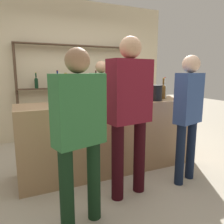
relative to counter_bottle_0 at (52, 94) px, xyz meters
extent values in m
plane|color=#B2A893|center=(0.77, -0.21, -1.09)|extent=(16.00, 16.00, 0.00)
cube|color=#997551|center=(0.77, -0.21, -0.61)|extent=(2.50, 0.63, 0.97)
cube|color=beige|center=(0.77, 1.71, 0.31)|extent=(4.10, 0.12, 2.80)
cylinder|color=#4C3828|center=(-0.40, 1.53, -0.14)|extent=(0.05, 0.05, 1.90)
cylinder|color=#4C3828|center=(1.94, 1.53, -0.14)|extent=(0.05, 0.05, 1.90)
cube|color=#4C3828|center=(0.77, 1.53, 0.80)|extent=(2.39, 0.18, 0.02)
cube|color=#4C3828|center=(0.77, 1.53, -0.04)|extent=(2.39, 0.18, 0.02)
cylinder|color=black|center=(-0.04, 1.53, 0.06)|extent=(0.07, 0.07, 0.18)
cone|color=black|center=(-0.04, 1.53, 0.16)|extent=(0.07, 0.07, 0.03)
cylinder|color=black|center=(-0.04, 1.53, 0.22)|extent=(0.03, 0.03, 0.08)
cylinder|color=gold|center=(-0.04, 1.53, 0.27)|extent=(0.03, 0.03, 0.01)
cylinder|color=#0F1956|center=(0.36, 1.53, 0.07)|extent=(0.08, 0.08, 0.21)
cone|color=#0F1956|center=(0.36, 1.53, 0.19)|extent=(0.08, 0.08, 0.03)
cylinder|color=#0F1956|center=(0.36, 1.53, 0.26)|extent=(0.03, 0.03, 0.09)
cylinder|color=maroon|center=(0.36, 1.53, 0.31)|extent=(0.03, 0.03, 0.01)
cylinder|color=silver|center=(0.77, 1.53, 0.08)|extent=(0.07, 0.07, 0.23)
cone|color=silver|center=(0.77, 1.53, 0.22)|extent=(0.07, 0.07, 0.03)
cylinder|color=silver|center=(0.77, 1.53, 0.28)|extent=(0.03, 0.03, 0.10)
cylinder|color=maroon|center=(0.77, 1.53, 0.33)|extent=(0.03, 0.03, 0.01)
cylinder|color=black|center=(1.17, 1.53, 0.08)|extent=(0.07, 0.07, 0.23)
cone|color=black|center=(1.17, 1.53, 0.21)|extent=(0.07, 0.07, 0.03)
cylinder|color=black|center=(1.17, 1.53, 0.26)|extent=(0.03, 0.03, 0.07)
cylinder|color=maroon|center=(1.17, 1.53, 0.31)|extent=(0.03, 0.03, 0.01)
cylinder|color=black|center=(1.58, 1.53, 0.08)|extent=(0.07, 0.07, 0.24)
cone|color=black|center=(1.58, 1.53, 0.22)|extent=(0.07, 0.07, 0.03)
cylinder|color=black|center=(1.58, 1.53, 0.28)|extent=(0.03, 0.03, 0.10)
cylinder|color=maroon|center=(1.58, 1.53, 0.33)|extent=(0.03, 0.03, 0.01)
cylinder|color=black|center=(0.00, 0.00, -0.03)|extent=(0.09, 0.09, 0.19)
cone|color=black|center=(0.00, 0.00, 0.09)|extent=(0.09, 0.09, 0.04)
cylinder|color=black|center=(0.00, 0.00, 0.14)|extent=(0.03, 0.03, 0.08)
cylinder|color=#232328|center=(0.00, 0.00, 0.19)|extent=(0.03, 0.03, 0.01)
cylinder|color=silver|center=(0.16, -0.13, 0.00)|extent=(0.09, 0.09, 0.24)
cone|color=silver|center=(0.16, -0.13, 0.14)|extent=(0.09, 0.09, 0.04)
cylinder|color=silver|center=(0.16, -0.13, 0.21)|extent=(0.03, 0.03, 0.10)
cylinder|color=gold|center=(0.16, -0.13, 0.26)|extent=(0.04, 0.04, 0.01)
cylinder|color=black|center=(0.90, -0.13, -0.01)|extent=(0.07, 0.07, 0.22)
cone|color=black|center=(0.90, -0.13, 0.11)|extent=(0.07, 0.07, 0.03)
cylinder|color=black|center=(0.90, -0.13, 0.17)|extent=(0.03, 0.03, 0.09)
cylinder|color=maroon|center=(0.90, -0.13, 0.23)|extent=(0.03, 0.03, 0.01)
cylinder|color=brown|center=(1.60, -0.23, -0.03)|extent=(0.07, 0.07, 0.19)
cone|color=brown|center=(1.60, -0.23, 0.08)|extent=(0.07, 0.07, 0.03)
cylinder|color=brown|center=(1.60, -0.23, 0.14)|extent=(0.03, 0.03, 0.08)
cylinder|color=gold|center=(1.60, -0.23, 0.18)|extent=(0.03, 0.03, 0.01)
cylinder|color=#0F1956|center=(0.50, -0.07, -0.03)|extent=(0.09, 0.09, 0.19)
cone|color=#0F1956|center=(0.50, -0.07, 0.09)|extent=(0.09, 0.09, 0.04)
cylinder|color=#0F1956|center=(0.50, -0.07, 0.15)|extent=(0.03, 0.03, 0.08)
cylinder|color=#232328|center=(0.50, -0.07, 0.20)|extent=(0.03, 0.03, 0.01)
cylinder|color=silver|center=(1.69, -0.14, -0.03)|extent=(0.07, 0.07, 0.18)
cone|color=silver|center=(1.69, -0.14, 0.08)|extent=(0.07, 0.07, 0.03)
cylinder|color=silver|center=(1.69, -0.14, 0.14)|extent=(0.03, 0.03, 0.09)
cylinder|color=maroon|center=(1.69, -0.14, 0.19)|extent=(0.03, 0.03, 0.01)
cylinder|color=silver|center=(0.62, -0.41, -0.12)|extent=(0.06, 0.06, 0.00)
cylinder|color=silver|center=(0.62, -0.41, -0.08)|extent=(0.01, 0.01, 0.07)
cone|color=silver|center=(0.62, -0.41, -0.02)|extent=(0.07, 0.07, 0.06)
cylinder|color=black|center=(1.37, -0.36, -0.02)|extent=(0.19, 0.19, 0.21)
cylinder|color=black|center=(1.37, -0.36, 0.09)|extent=(0.20, 0.20, 0.01)
cylinder|color=silver|center=(0.57, -0.21, -0.05)|extent=(0.12, 0.12, 0.14)
sphere|color=tan|center=(0.53, -0.21, -0.09)|extent=(0.02, 0.02, 0.02)
sphere|color=tan|center=(0.59, -0.19, -0.06)|extent=(0.02, 0.02, 0.02)
sphere|color=tan|center=(0.53, -0.17, -0.09)|extent=(0.02, 0.02, 0.02)
sphere|color=tan|center=(0.56, -0.17, -0.09)|extent=(0.02, 0.02, 0.02)
cylinder|color=#121C33|center=(1.57, -0.90, -0.71)|extent=(0.11, 0.11, 0.76)
cylinder|color=#121C33|center=(1.33, -0.97, -0.71)|extent=(0.11, 0.11, 0.76)
cube|color=navy|center=(1.45, -0.94, -0.03)|extent=(0.42, 0.27, 0.60)
sphere|color=#DBB293|center=(1.45, -0.94, 0.37)|extent=(0.20, 0.20, 0.20)
cylinder|color=black|center=(0.82, 0.58, -0.71)|extent=(0.11, 0.11, 0.75)
cylinder|color=black|center=(1.06, 0.64, -0.71)|extent=(0.11, 0.11, 0.75)
cube|color=#2D6B38|center=(0.94, 0.61, -0.04)|extent=(0.42, 0.25, 0.60)
sphere|color=tan|center=(0.94, 0.61, 0.36)|extent=(0.20, 0.20, 0.20)
cylinder|color=black|center=(0.16, -1.14, -0.71)|extent=(0.12, 0.12, 0.75)
cylinder|color=black|center=(-0.11, -1.22, -0.71)|extent=(0.12, 0.12, 0.75)
cube|color=#2D6B38|center=(0.03, -1.18, -0.03)|extent=(0.47, 0.30, 0.60)
sphere|color=#936B4C|center=(0.03, -1.18, 0.37)|extent=(0.20, 0.20, 0.20)
cylinder|color=black|center=(0.80, -0.90, -0.67)|extent=(0.13, 0.13, 0.83)
cylinder|color=black|center=(0.50, -0.94, -0.67)|extent=(0.13, 0.13, 0.83)
cube|color=maroon|center=(0.65, -0.92, 0.08)|extent=(0.50, 0.28, 0.66)
sphere|color=tan|center=(0.65, -0.92, 0.52)|extent=(0.23, 0.23, 0.23)
camera|label=1|loc=(-0.45, -2.92, 0.28)|focal=35.00mm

